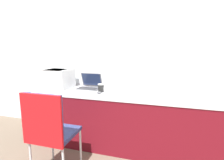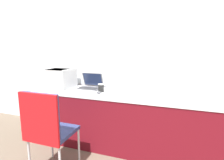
{
  "view_description": "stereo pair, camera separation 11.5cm",
  "coord_description": "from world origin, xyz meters",
  "px_view_note": "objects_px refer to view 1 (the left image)",
  "views": [
    {
      "loc": [
        0.5,
        -1.96,
        1.37
      ],
      "look_at": [
        -0.17,
        0.34,
        0.94
      ],
      "focal_mm": 28.0,
      "sensor_mm": 36.0,
      "label": 1
    },
    {
      "loc": [
        0.61,
        -1.93,
        1.37
      ],
      "look_at": [
        -0.17,
        0.34,
        0.94
      ],
      "focal_mm": 28.0,
      "sensor_mm": 36.0,
      "label": 2
    }
  ],
  "objects_px": {
    "external_keyboard": "(79,92)",
    "coffee_cup": "(101,88)",
    "chair": "(48,126)",
    "laptop_left": "(89,85)",
    "mouse": "(99,93)",
    "printer": "(58,78)"
  },
  "relations": [
    {
      "from": "chair",
      "to": "laptop_left",
      "type": "bearing_deg",
      "value": 89.8
    },
    {
      "from": "printer",
      "to": "coffee_cup",
      "type": "xyz_separation_m",
      "value": [
        0.72,
        -0.04,
        -0.1
      ]
    },
    {
      "from": "laptop_left",
      "to": "chair",
      "type": "distance_m",
      "value": 1.05
    },
    {
      "from": "external_keyboard",
      "to": "chair",
      "type": "distance_m",
      "value": 0.76
    },
    {
      "from": "chair",
      "to": "external_keyboard",
      "type": "bearing_deg",
      "value": 91.86
    },
    {
      "from": "printer",
      "to": "external_keyboard",
      "type": "height_order",
      "value": "printer"
    },
    {
      "from": "laptop_left",
      "to": "chair",
      "type": "relative_size",
      "value": 0.35
    },
    {
      "from": "printer",
      "to": "external_keyboard",
      "type": "xyz_separation_m",
      "value": [
        0.45,
        -0.17,
        -0.15
      ]
    },
    {
      "from": "external_keyboard",
      "to": "coffee_cup",
      "type": "bearing_deg",
      "value": 25.6
    },
    {
      "from": "laptop_left",
      "to": "mouse",
      "type": "distance_m",
      "value": 0.38
    },
    {
      "from": "external_keyboard",
      "to": "printer",
      "type": "bearing_deg",
      "value": 158.73
    },
    {
      "from": "laptop_left",
      "to": "external_keyboard",
      "type": "distance_m",
      "value": 0.29
    },
    {
      "from": "coffee_cup",
      "to": "laptop_left",
      "type": "bearing_deg",
      "value": 148.2
    },
    {
      "from": "external_keyboard",
      "to": "chair",
      "type": "relative_size",
      "value": 0.46
    },
    {
      "from": "printer",
      "to": "mouse",
      "type": "distance_m",
      "value": 0.77
    },
    {
      "from": "coffee_cup",
      "to": "mouse",
      "type": "relative_size",
      "value": 1.76
    },
    {
      "from": "laptop_left",
      "to": "chair",
      "type": "bearing_deg",
      "value": -90.2
    },
    {
      "from": "printer",
      "to": "mouse",
      "type": "bearing_deg",
      "value": -12.1
    },
    {
      "from": "mouse",
      "to": "coffee_cup",
      "type": "bearing_deg",
      "value": 97.19
    },
    {
      "from": "laptop_left",
      "to": "mouse",
      "type": "relative_size",
      "value": 5.07
    },
    {
      "from": "external_keyboard",
      "to": "mouse",
      "type": "height_order",
      "value": "mouse"
    },
    {
      "from": "mouse",
      "to": "chair",
      "type": "bearing_deg",
      "value": -109.41
    }
  ]
}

